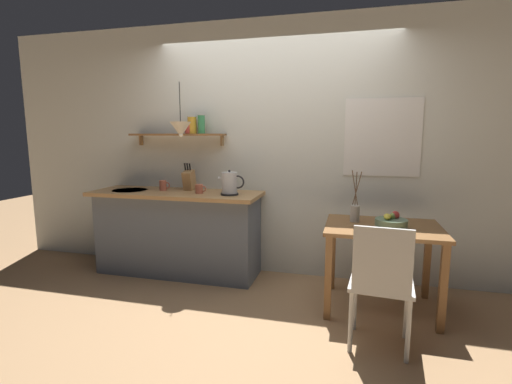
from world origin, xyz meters
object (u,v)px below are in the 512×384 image
at_px(dining_chair_near, 381,280).
at_px(coffee_mug_by_sink, 163,185).
at_px(fruit_bowl, 391,221).
at_px(coffee_mug_spare, 199,189).
at_px(dining_table, 382,239).
at_px(pendant_lamp, 181,129).
at_px(electric_kettle, 230,184).
at_px(twig_vase, 355,212).
at_px(knife_block, 189,180).

relative_size(dining_chair_near, coffee_mug_by_sink, 7.62).
distance_m(fruit_bowl, coffee_mug_spare, 1.89).
relative_size(dining_table, coffee_mug_spare, 8.11).
height_order(fruit_bowl, coffee_mug_spare, coffee_mug_spare).
relative_size(fruit_bowl, pendant_lamp, 0.49).
bearing_deg(fruit_bowl, dining_chair_near, -99.52).
height_order(fruit_bowl, coffee_mug_by_sink, coffee_mug_by_sink).
bearing_deg(electric_kettle, twig_vase, -7.26).
bearing_deg(dining_chair_near, coffee_mug_by_sink, 154.52).
distance_m(dining_chair_near, fruit_bowl, 0.72).
distance_m(twig_vase, coffee_mug_spare, 1.58).
relative_size(dining_chair_near, pendant_lamp, 1.71).
xyz_separation_m(dining_chair_near, coffee_mug_spare, (-1.75, 0.96, 0.44)).
bearing_deg(knife_block, coffee_mug_spare, -42.18).
xyz_separation_m(electric_kettle, coffee_mug_spare, (-0.34, 0.01, -0.07)).
bearing_deg(twig_vase, fruit_bowl, -23.45).
bearing_deg(coffee_mug_spare, knife_block, 137.82).
distance_m(dining_table, knife_block, 2.08).
xyz_separation_m(electric_kettle, coffee_mug_by_sink, (-0.80, 0.11, -0.06)).
xyz_separation_m(fruit_bowl, coffee_mug_spare, (-1.86, 0.30, 0.17)).
bearing_deg(coffee_mug_spare, pendant_lamp, -156.37).
bearing_deg(pendant_lamp, coffee_mug_by_sink, 151.79).
bearing_deg(electric_kettle, dining_chair_near, -33.83).
bearing_deg(dining_table, knife_block, 167.46).
height_order(dining_chair_near, twig_vase, twig_vase).
bearing_deg(dining_chair_near, dining_table, 85.89).
height_order(coffee_mug_by_sink, pendant_lamp, pendant_lamp).
relative_size(dining_table, pendant_lamp, 1.78).
relative_size(fruit_bowl, coffee_mug_by_sink, 2.18).
height_order(electric_kettle, coffee_mug_spare, electric_kettle).
bearing_deg(knife_block, coffee_mug_by_sink, -163.51).
bearing_deg(coffee_mug_by_sink, fruit_bowl, -9.60).
bearing_deg(fruit_bowl, knife_block, 167.02).
relative_size(dining_chair_near, coffee_mug_spare, 7.77).
height_order(dining_chair_near, pendant_lamp, pendant_lamp).
bearing_deg(twig_vase, pendant_lamp, 176.70).
xyz_separation_m(dining_table, coffee_mug_by_sink, (-2.27, 0.36, 0.34)).
relative_size(dining_table, twig_vase, 2.07).
xyz_separation_m(dining_chair_near, coffee_mug_by_sink, (-2.22, 1.06, 0.44)).
height_order(knife_block, pendant_lamp, pendant_lamp).
relative_size(dining_table, dining_chair_near, 1.04).
xyz_separation_m(fruit_bowl, knife_block, (-2.06, 0.47, 0.24)).
bearing_deg(fruit_bowl, dining_table, 153.85).
height_order(dining_chair_near, coffee_mug_spare, coffee_mug_spare).
height_order(twig_vase, knife_block, knife_block).
relative_size(dining_table, knife_block, 3.21).
bearing_deg(twig_vase, dining_table, -22.73).
height_order(dining_table, pendant_lamp, pendant_lamp).
height_order(twig_vase, pendant_lamp, pendant_lamp).
xyz_separation_m(twig_vase, knife_block, (-1.76, 0.35, 0.20)).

